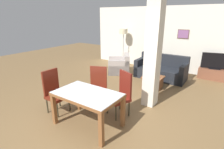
% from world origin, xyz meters
% --- Properties ---
extents(ground_plane, '(18.00, 18.00, 0.00)m').
position_xyz_m(ground_plane, '(0.00, 0.00, 0.00)').
color(ground_plane, brown).
extents(back_wall, '(7.20, 0.09, 2.70)m').
position_xyz_m(back_wall, '(0.00, 5.14, 1.35)').
color(back_wall, white).
rests_on(back_wall, ground_plane).
extents(divider_pillar, '(0.33, 0.38, 2.70)m').
position_xyz_m(divider_pillar, '(0.73, 1.69, 1.35)').
color(divider_pillar, white).
rests_on(divider_pillar, ground_plane).
extents(dining_table, '(1.41, 0.86, 0.77)m').
position_xyz_m(dining_table, '(0.00, 0.00, 0.59)').
color(dining_table, brown).
rests_on(dining_table, ground_plane).
extents(dining_chair_far_right, '(0.61, 0.61, 1.07)m').
position_xyz_m(dining_chair_far_right, '(0.35, 0.81, 0.55)').
color(dining_chair_far_right, maroon).
rests_on(dining_chair_far_right, ground_plane).
extents(dining_chair_head_left, '(0.46, 0.46, 1.07)m').
position_xyz_m(dining_chair_head_left, '(-1.08, 0.00, 0.55)').
color(dining_chair_head_left, maroon).
rests_on(dining_chair_head_left, ground_plane).
extents(dining_chair_far_left, '(0.61, 0.61, 1.07)m').
position_xyz_m(dining_chair_far_left, '(-0.35, 0.79, 0.55)').
color(dining_chair_far_left, maroon).
rests_on(dining_chair_far_left, ground_plane).
extents(sofa, '(1.86, 0.87, 0.90)m').
position_xyz_m(sofa, '(0.26, 3.89, 0.30)').
color(sofa, '#21242A').
rests_on(sofa, ground_plane).
extents(armchair, '(1.21, 1.22, 0.80)m').
position_xyz_m(armchair, '(-1.42, 3.58, 0.28)').
color(armchair, '#B2A8A3').
rests_on(armchair, ground_plane).
extents(coffee_table, '(0.63, 0.59, 0.40)m').
position_xyz_m(coffee_table, '(0.38, 2.78, 0.21)').
color(coffee_table, brown).
rests_on(coffee_table, ground_plane).
extents(bottle, '(0.07, 0.07, 0.30)m').
position_xyz_m(bottle, '(0.38, 2.66, 0.52)').
color(bottle, '#194C23').
rests_on(bottle, coffee_table).
extents(tv_stand, '(1.03, 0.40, 0.41)m').
position_xyz_m(tv_stand, '(1.96, 4.86, 0.21)').
color(tv_stand, brown).
rests_on(tv_stand, ground_plane).
extents(tv_screen, '(0.95, 0.29, 0.60)m').
position_xyz_m(tv_screen, '(1.96, 4.86, 0.71)').
color(tv_screen, black).
rests_on(tv_screen, tv_stand).
extents(floor_lamp, '(0.38, 0.38, 1.73)m').
position_xyz_m(floor_lamp, '(-1.93, 4.71, 1.47)').
color(floor_lamp, '#B7B7BC').
rests_on(floor_lamp, ground_plane).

